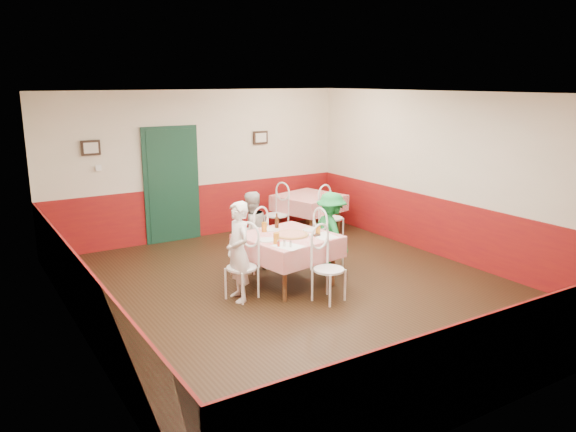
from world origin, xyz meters
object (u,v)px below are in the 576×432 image
second_table (309,214)px  glass_c (264,227)px  chair_far (253,243)px  diner_right (331,232)px  glass_a (276,238)px  chair_near (329,270)px  wallet (316,235)px  diner_left (238,251)px  diner_far (251,231)px  chair_second_b (331,218)px  chair_left (242,268)px  beer_bottle (277,222)px  chair_right (329,245)px  chair_second_a (276,215)px  glass_b (318,230)px  pizza (291,234)px  main_table (288,260)px

second_table → glass_c: 2.88m
chair_far → diner_right: diner_right is taller
chair_far → glass_a: glass_a is taller
chair_near → wallet: chair_near is taller
diner_left → diner_far: bearing=148.8°
chair_second_b → wallet: bearing=-146.2°
chair_left → beer_bottle: beer_bottle is taller
chair_near → beer_bottle: beer_bottle is taller
chair_left → chair_second_b: same height
chair_right → chair_second_a: (0.31, 2.14, 0.00)m
beer_bottle → diner_right: size_ratio=0.17×
chair_right → glass_b: (-0.43, -0.32, 0.38)m
chair_second_b → glass_c: bearing=-165.4°
beer_bottle → diner_far: size_ratio=0.17×
second_table → chair_right: bearing=-116.4°
chair_far → chair_second_b: bearing=178.4°
pizza → chair_second_a: bearing=64.2°
chair_left → chair_near: 1.20m
wallet → diner_left: (-1.22, 0.09, -0.08)m
main_table → diner_far: bearing=99.3°
wallet → diner_far: 1.23m
second_table → glass_a: size_ratio=7.20×
chair_second_a → main_table: bearing=-41.4°
main_table → glass_a: size_ratio=7.84×
chair_right → chair_second_b: same height
beer_bottle → wallet: (0.28, -0.64, -0.10)m
chair_second_b → wallet: 2.38m
second_table → pizza: bearing=-128.9°
chair_second_a → diner_right: diner_right is taller
chair_right → beer_bottle: size_ratio=4.11×
glass_c → wallet: bearing=-48.3°
chair_left → diner_right: (1.73, 0.28, 0.19)m
second_table → chair_second_a: size_ratio=1.24×
chair_right → pizza: chair_right is taller
chair_far → diner_far: 0.19m
second_table → glass_a: glass_a is taller
main_table → glass_c: size_ratio=8.41×
chair_second_a → glass_c: (-1.35, -1.92, 0.38)m
main_table → glass_c: bearing=119.5°
chair_near → wallet: 0.71m
chair_far → second_table: bearing=-165.0°
pizza → glass_c: bearing=120.7°
chair_left → pizza: bearing=76.9°
chair_near → diner_far: bearing=85.2°
pizza → diner_right: diner_right is taller
chair_right → diner_right: diner_right is taller
glass_c → diner_left: diner_left is taller
chair_second_a → diner_left: bearing=-54.6°
chair_right → beer_bottle: 0.93m
chair_left → chair_near: (0.98, -0.70, 0.00)m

